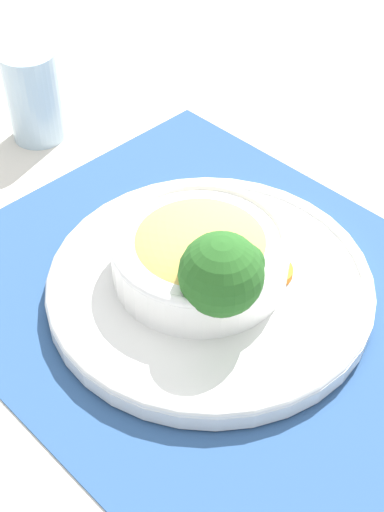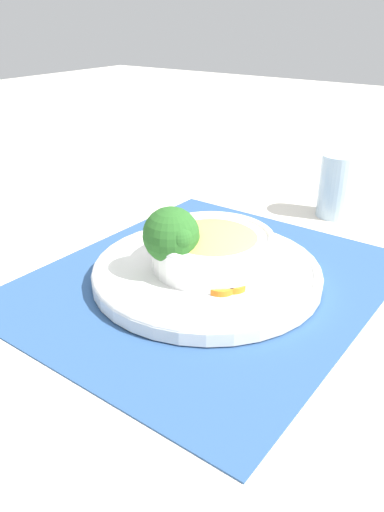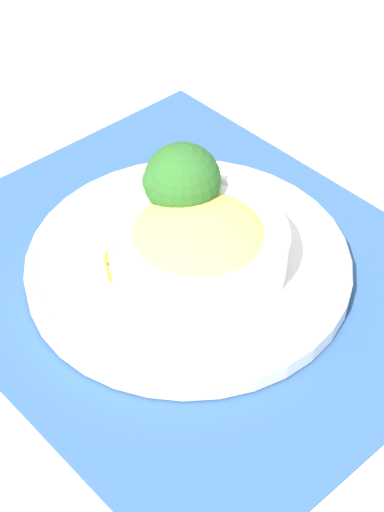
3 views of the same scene
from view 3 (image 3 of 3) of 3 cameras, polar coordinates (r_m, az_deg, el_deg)
name	(u,v)px [view 3 (image 3 of 3)]	position (r m, az deg, el deg)	size (l,w,h in m)	color
ground_plane	(189,275)	(0.79, -0.22, -1.26)	(4.00, 4.00, 0.00)	beige
placemat	(189,273)	(0.79, -0.22, -1.15)	(0.42, 0.49, 0.00)	#2D5184
plate	(189,263)	(0.78, -0.23, -0.45)	(0.30, 0.30, 0.02)	white
bowl	(199,244)	(0.75, 0.46, 0.83)	(0.16, 0.16, 0.05)	white
broccoli_floret	(182,182)	(0.78, -0.69, 4.96)	(0.07, 0.07, 0.09)	#84AD5B
carrot_slice_near	(125,259)	(0.77, -4.51, -0.20)	(0.04, 0.04, 0.01)	orange
carrot_slice_middle	(127,271)	(0.76, -4.33, -0.99)	(0.04, 0.04, 0.01)	orange
carrot_slice_far	(135,282)	(0.75, -3.84, -1.72)	(0.04, 0.04, 0.01)	orange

